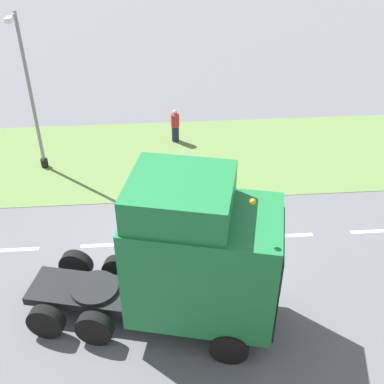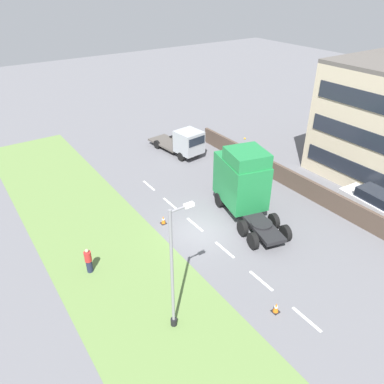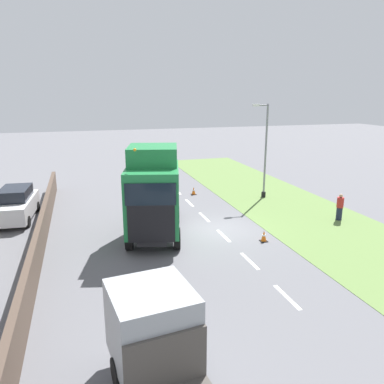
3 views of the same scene
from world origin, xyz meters
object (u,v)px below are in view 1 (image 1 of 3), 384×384
object	(u,v)px
pedestrian	(175,126)
traffic_cone_lead	(228,204)
lamp_post	(32,102)
lorry_cab	(193,258)

from	to	relation	value
pedestrian	traffic_cone_lead	xyz separation A→B (m)	(5.80, 1.71, -0.50)
lamp_post	pedestrian	bearing A→B (deg)	109.29
lamp_post	pedestrian	world-z (taller)	lamp_post
lorry_cab	traffic_cone_lead	size ratio (longest dim) A/B	12.49
lorry_cab	lamp_post	xyz separation A→B (m)	(-9.03, -5.75, 0.66)
lamp_post	pedestrian	distance (m)	6.57
lamp_post	traffic_cone_lead	bearing A→B (deg)	63.42
pedestrian	lorry_cab	bearing A→B (deg)	-0.35
lamp_post	pedestrian	size ratio (longest dim) A/B	4.12
pedestrian	traffic_cone_lead	world-z (taller)	pedestrian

